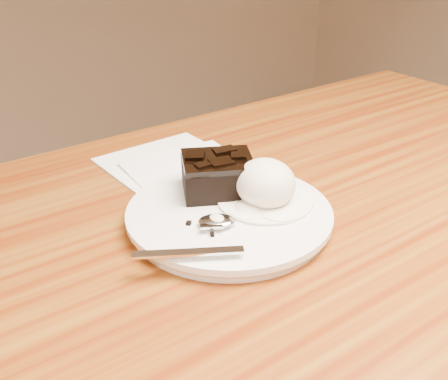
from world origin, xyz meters
TOP-DOWN VIEW (x-y plane):
  - plate at (-0.08, 0.08)m, footprint 0.24×0.24m
  - brownie at (-0.07, 0.12)m, footprint 0.11×0.10m
  - ice_cream_scoop at (-0.04, 0.07)m, footprint 0.07×0.07m
  - melt_puddle at (-0.04, 0.07)m, footprint 0.11×0.11m
  - spoon at (-0.11, 0.05)m, footprint 0.16×0.11m
  - napkin at (-0.05, 0.25)m, footprint 0.17×0.17m
  - crumb_a at (-0.14, 0.07)m, footprint 0.01×0.01m
  - crumb_b at (-0.01, 0.06)m, footprint 0.01×0.01m
  - crumb_c at (-0.13, 0.04)m, footprint 0.01×0.01m

SIDE VIEW (x-z plane):
  - napkin at x=-0.05m, z-range 0.75..0.76m
  - plate at x=-0.08m, z-range 0.75..0.77m
  - melt_puddle at x=-0.04m, z-range 0.77..0.77m
  - crumb_b at x=-0.01m, z-range 0.77..0.77m
  - crumb_a at x=-0.14m, z-range 0.77..0.77m
  - crumb_c at x=-0.13m, z-range 0.77..0.77m
  - spoon at x=-0.11m, z-range 0.77..0.78m
  - brownie at x=-0.07m, z-range 0.77..0.81m
  - ice_cream_scoop at x=-0.04m, z-range 0.77..0.82m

